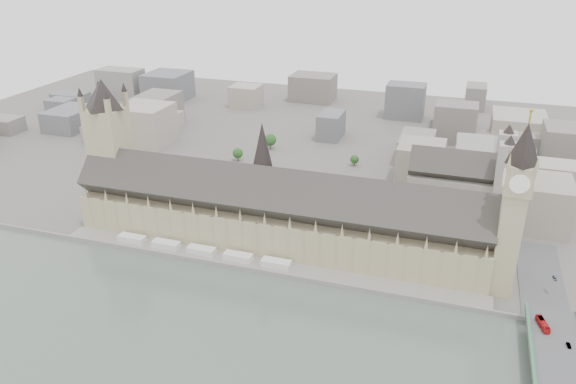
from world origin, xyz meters
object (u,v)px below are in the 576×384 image
(elizabeth_tower, at_px, (515,200))
(red_bus_north, at_px, (543,324))
(car_silver, at_px, (569,345))
(palace_of_westminster, at_px, (275,215))
(car_approach, at_px, (555,278))
(victoria_tower, at_px, (109,144))
(westminster_abbey, at_px, (461,188))

(elizabeth_tower, xyz_separation_m, red_bus_north, (18.18, -40.37, -46.12))
(elizabeth_tower, bearing_deg, car_silver, -61.29)
(palace_of_westminster, bearing_deg, car_approach, -1.61)
(elizabeth_tower, distance_m, victoria_tower, 260.64)
(victoria_tower, bearing_deg, car_silver, -13.68)
(victoria_tower, height_order, westminster_abbey, victoria_tower)
(palace_of_westminster, xyz_separation_m, westminster_abbey, (110.92, 75.30, 2.38))
(car_silver, relative_size, car_approach, 0.87)
(palace_of_westminster, distance_m, victoria_tower, 126.41)
(elizabeth_tower, distance_m, car_approach, 55.50)
(westminster_abbey, distance_m, red_bus_north, 135.80)
(victoria_tower, xyz_separation_m, car_silver, (288.63, -70.28, -44.29))
(palace_of_westminster, height_order, car_approach, palace_of_westminster)
(palace_of_westminster, bearing_deg, red_bus_north, -18.44)
(victoria_tower, relative_size, westminster_abbey, 1.47)
(palace_of_westminster, relative_size, car_silver, 66.06)
(palace_of_westminster, xyz_separation_m, elizabeth_tower, (138.00, -11.70, 35.38))
(palace_of_westminster, bearing_deg, elizabeth_tower, -4.85)
(elizabeth_tower, height_order, red_bus_north, elizabeth_tower)
(car_approach, bearing_deg, palace_of_westminster, 167.92)
(elizabeth_tower, height_order, car_approach, elizabeth_tower)
(car_silver, bearing_deg, elizabeth_tower, 109.28)
(palace_of_westminster, height_order, westminster_abbey, westminster_abbey)
(red_bus_north, bearing_deg, elizabeth_tower, 98.15)
(palace_of_westminster, xyz_separation_m, victoria_tower, (-122.00, 6.30, 32.50))
(palace_of_westminster, bearing_deg, victoria_tower, 177.04)
(westminster_abbey, xyz_separation_m, red_bus_north, (45.25, -127.37, -13.12))
(elizabeth_tower, xyz_separation_m, car_silver, (28.63, -52.28, -47.18))
(elizabeth_tower, bearing_deg, westminster_abbey, 107.29)
(victoria_tower, xyz_separation_m, car_approach, (288.39, -10.99, -44.29))
(westminster_abbey, height_order, car_approach, westminster_abbey)
(victoria_tower, distance_m, car_approach, 291.98)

